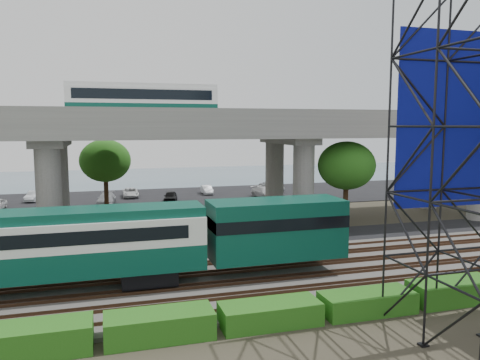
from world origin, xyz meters
name	(u,v)px	position (x,y,z in m)	size (l,w,h in m)	color
ground	(225,294)	(0.00, 0.00, 0.00)	(140.00, 140.00, 0.00)	#474233
ballast_bed	(217,281)	(0.00, 2.00, 0.10)	(90.00, 12.00, 0.20)	slate
service_road	(191,246)	(0.00, 10.50, 0.04)	(90.00, 5.00, 0.08)	black
parking_lot	(157,199)	(0.00, 34.00, 0.04)	(90.00, 18.00, 0.08)	black
harbor_water	(143,179)	(0.00, 56.00, 0.01)	(140.00, 40.00, 0.03)	#3F5B68
rail_tracks	(217,278)	(0.00, 2.00, 0.28)	(90.00, 9.52, 0.16)	#472D1E
commuter_train	(63,244)	(-8.26, 2.00, 2.88)	(29.30, 3.06, 4.30)	black
overpass	(176,135)	(-0.21, 16.00, 8.21)	(80.00, 12.00, 12.40)	#9E9B93
hedge_strip	(270,313)	(1.01, -4.30, 0.56)	(34.60, 1.80, 1.20)	#205F15
trees	(122,167)	(-4.67, 16.17, 5.57)	(40.94, 16.94, 7.69)	#382314
suv	(52,249)	(-9.68, 9.75, 0.70)	(2.06, 4.46, 1.24)	black
parked_cars	(172,194)	(1.77, 33.40, 0.70)	(35.23, 9.79, 1.31)	#BABABA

